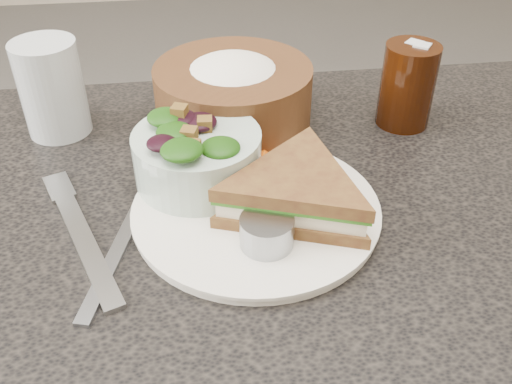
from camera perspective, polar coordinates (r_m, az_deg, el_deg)
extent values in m
cylinder|color=white|center=(0.61, 0.00, -1.82)|extent=(0.26, 0.26, 0.01)
cylinder|color=#8E949B|center=(0.55, 1.09, -4.02)|extent=(0.07, 0.07, 0.03)
cone|color=#F05D07|center=(0.66, 0.79, 3.31)|extent=(0.07, 0.07, 0.03)
cube|color=#A3A5A6|center=(0.60, -16.82, -4.71)|extent=(0.10, 0.20, 0.01)
cube|color=#969AA4|center=(0.60, -13.10, -4.51)|extent=(0.07, 0.22, 0.00)
cylinder|color=silver|center=(0.77, -19.74, 9.72)|extent=(0.10, 0.10, 0.12)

